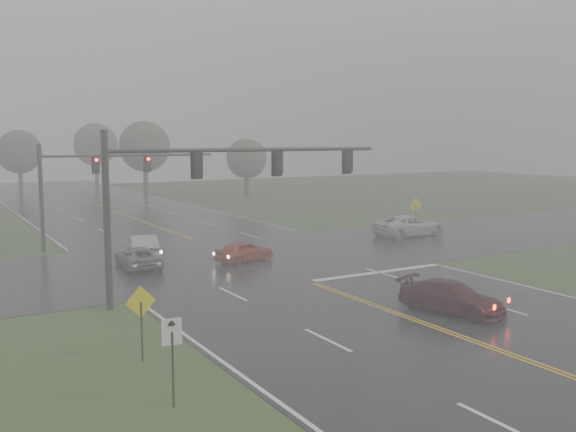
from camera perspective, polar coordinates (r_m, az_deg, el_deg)
ground at (r=22.62m, az=22.20°, el=-12.50°), size 180.00×180.00×0.00m
main_road at (r=37.73m, az=-2.68°, el=-4.25°), size 18.00×160.00×0.02m
cross_street at (r=39.48m, az=-4.03°, el=-3.75°), size 120.00×14.00×0.02m
stop_bar at (r=35.53m, az=8.05°, el=-5.01°), size 8.50×0.50×0.01m
sedan_maroon at (r=28.16m, az=14.30°, el=-8.35°), size 3.24×4.91×1.32m
sedan_red at (r=38.28m, az=-3.90°, el=-4.09°), size 3.92×2.28×1.25m
sedan_silver at (r=40.07m, az=-12.76°, el=-3.75°), size 2.46×4.74×1.49m
car_grey at (r=37.39m, az=-13.18°, el=-4.53°), size 2.28×4.43×1.20m
pickup_white at (r=48.94m, az=10.75°, el=-1.76°), size 5.66×2.73×1.55m
signal_gantry_near at (r=29.38m, az=-7.70°, el=3.13°), size 14.04×0.34×7.68m
signal_gantry_far at (r=44.38m, az=-16.53°, el=3.52°), size 11.87×0.35×6.97m
sign_diamond_west at (r=21.70m, az=-12.93°, el=-8.23°), size 1.05×0.19×2.55m
sign_arrow_white at (r=18.01m, az=-10.26°, el=-11.26°), size 0.55×0.11×2.49m
sign_diamond_east at (r=49.16m, az=11.28°, el=0.54°), size 1.20×0.12×2.87m
tree_ne_a at (r=83.98m, az=-12.62°, el=6.06°), size 6.44×6.44×9.46m
tree_n_mid at (r=90.66m, az=-22.78°, el=5.28°), size 5.68×5.68×8.34m
tree_e_near at (r=79.14m, az=-3.72°, el=5.11°), size 4.94×4.94×7.26m
tree_n_far at (r=102.23m, az=-16.73°, el=6.10°), size 6.51×6.51×9.56m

